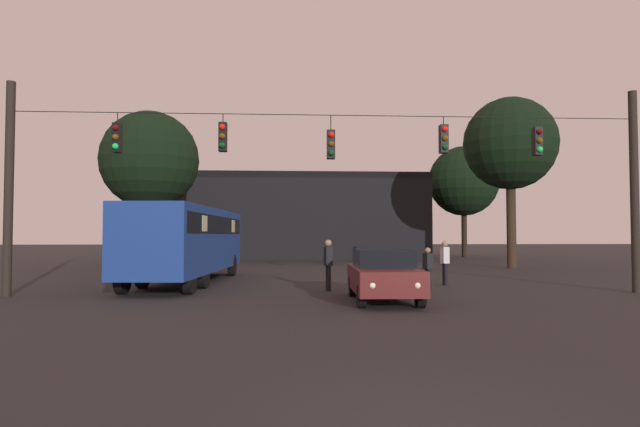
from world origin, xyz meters
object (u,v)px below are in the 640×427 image
(pedestrian_crossing_left, at_px, (445,260))
(tree_left_silhouette, at_px, (150,160))
(pedestrian_crossing_right, at_px, (428,266))
(pedestrian_crossing_center, at_px, (328,262))
(car_near_right, at_px, (383,274))
(tree_right_far, at_px, (464,181))
(tree_behind_building, at_px, (510,144))
(city_bus, at_px, (188,237))

(pedestrian_crossing_left, xyz_separation_m, tree_left_silhouette, (-14.47, 12.45, 5.51))
(pedestrian_crossing_left, height_order, pedestrian_crossing_right, pedestrian_crossing_left)
(pedestrian_crossing_left, xyz_separation_m, pedestrian_crossing_center, (-4.69, -1.95, 0.05))
(car_near_right, xyz_separation_m, tree_right_far, (12.61, 31.06, 5.88))
(car_near_right, xyz_separation_m, pedestrian_crossing_left, (3.28, 4.93, 0.18))
(tree_left_silhouette, bearing_deg, pedestrian_crossing_left, -40.70)
(pedestrian_crossing_left, bearing_deg, pedestrian_crossing_right, -122.87)
(pedestrian_crossing_left, relative_size, pedestrian_crossing_right, 1.14)
(pedestrian_crossing_left, distance_m, tree_behind_building, 14.13)
(pedestrian_crossing_left, relative_size, pedestrian_crossing_center, 0.96)
(pedestrian_crossing_center, bearing_deg, tree_left_silhouette, 124.21)
(tree_behind_building, bearing_deg, tree_left_silhouette, 174.76)
(city_bus, bearing_deg, pedestrian_crossing_center, -32.37)
(city_bus, bearing_deg, pedestrian_crossing_right, -19.72)
(car_near_right, bearing_deg, tree_left_silhouette, 122.78)
(pedestrian_crossing_right, height_order, tree_right_far, tree_right_far)
(pedestrian_crossing_right, bearing_deg, pedestrian_crossing_center, -176.46)
(pedestrian_crossing_left, height_order, tree_behind_building, tree_behind_building)
(car_near_right, distance_m, pedestrian_crossing_center, 3.31)
(pedestrian_crossing_left, height_order, tree_left_silhouette, tree_left_silhouette)
(car_near_right, height_order, pedestrian_crossing_right, car_near_right)
(pedestrian_crossing_right, xyz_separation_m, tree_left_silhouette, (-13.36, 14.17, 5.64))
(tree_behind_building, bearing_deg, city_bus, -152.41)
(tree_left_silhouette, height_order, tree_behind_building, tree_behind_building)
(tree_right_far, bearing_deg, tree_behind_building, -98.34)
(tree_right_far, bearing_deg, tree_left_silhouette, -150.12)
(tree_right_far, bearing_deg, pedestrian_crossing_left, -109.65)
(pedestrian_crossing_left, distance_m, tree_left_silhouette, 19.87)
(pedestrian_crossing_right, relative_size, tree_right_far, 0.15)
(car_near_right, distance_m, tree_right_far, 34.03)
(city_bus, bearing_deg, tree_left_silhouette, 111.63)
(tree_left_silhouette, bearing_deg, tree_behind_building, -5.24)
(car_near_right, bearing_deg, city_bus, 136.78)
(city_bus, bearing_deg, car_near_right, -43.22)
(pedestrian_crossing_center, bearing_deg, tree_right_far, 63.47)
(car_near_right, bearing_deg, tree_behind_building, 56.21)
(car_near_right, height_order, tree_right_far, tree_right_far)
(pedestrian_crossing_center, xyz_separation_m, tree_behind_building, (11.72, 12.42, 6.31))
(car_near_right, distance_m, pedestrian_crossing_right, 3.87)
(pedestrian_crossing_right, bearing_deg, tree_left_silhouette, 133.30)
(tree_behind_building, relative_size, tree_right_far, 1.03)
(pedestrian_crossing_left, bearing_deg, pedestrian_crossing_center, -157.44)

